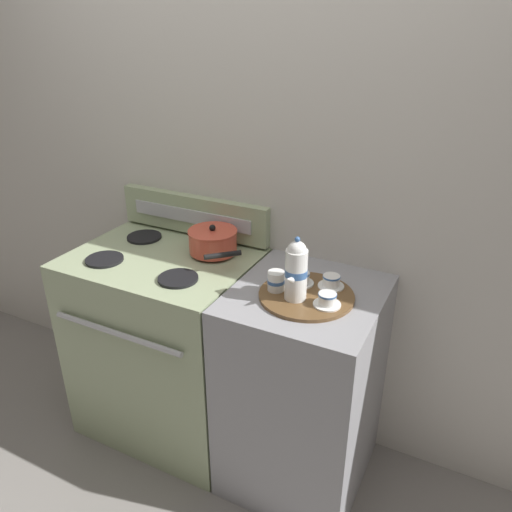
{
  "coord_description": "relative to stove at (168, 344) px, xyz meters",
  "views": [
    {
      "loc": [
        0.97,
        -1.56,
        1.88
      ],
      "look_at": [
        0.16,
        0.05,
        1.01
      ],
      "focal_mm": 35.0,
      "sensor_mm": 36.0,
      "label": 1
    }
  ],
  "objects": [
    {
      "name": "saucepan",
      "position": [
        0.19,
        0.13,
        0.52
      ],
      "size": [
        0.3,
        0.3,
        0.13
      ],
      "color": "#D14C38",
      "rests_on": "stove"
    },
    {
      "name": "serving_tray",
      "position": [
        0.7,
        -0.03,
        0.47
      ],
      "size": [
        0.36,
        0.36,
        0.01
      ],
      "color": "brown",
      "rests_on": "side_counter"
    },
    {
      "name": "teapot",
      "position": [
        0.67,
        -0.08,
        0.59
      ],
      "size": [
        0.08,
        0.13,
        0.25
      ],
      "color": "white",
      "rests_on": "serving_tray"
    },
    {
      "name": "teacup_right",
      "position": [
        0.79,
        -0.07,
        0.5
      ],
      "size": [
        0.1,
        0.1,
        0.05
      ],
      "color": "white",
      "rests_on": "serving_tray"
    },
    {
      "name": "control_panel",
      "position": [
        0.0,
        0.28,
        0.57
      ],
      "size": [
        0.78,
        0.05,
        0.18
      ],
      "color": "#9EAD84",
      "rests_on": "stove"
    },
    {
      "name": "ground_plane",
      "position": [
        0.29,
        0.0,
        -0.46
      ],
      "size": [
        6.0,
        6.0,
        0.0
      ],
      "primitive_type": "plane",
      "color": "gray"
    },
    {
      "name": "creamer_jug",
      "position": [
        0.58,
        -0.06,
        0.51
      ],
      "size": [
        0.07,
        0.07,
        0.08
      ],
      "color": "white",
      "rests_on": "serving_tray"
    },
    {
      "name": "teacup_left",
      "position": [
        0.65,
        0.03,
        0.5
      ],
      "size": [
        0.1,
        0.1,
        0.05
      ],
      "color": "white",
      "rests_on": "serving_tray"
    },
    {
      "name": "teacup_front",
      "position": [
        0.76,
        0.06,
        0.5
      ],
      "size": [
        0.1,
        0.1,
        0.05
      ],
      "color": "white",
      "rests_on": "serving_tray"
    },
    {
      "name": "stove",
      "position": [
        0.0,
        0.0,
        0.0
      ],
      "size": [
        0.8,
        0.63,
        0.94
      ],
      "color": "#9EAD84",
      "rests_on": "ground"
    },
    {
      "name": "wall_back",
      "position": [
        0.29,
        0.33,
        0.64
      ],
      "size": [
        6.0,
        0.05,
        2.2
      ],
      "color": "beige",
      "rests_on": "ground"
    },
    {
      "name": "side_counter",
      "position": [
        0.69,
        0.0,
        -0.0
      ],
      "size": [
        0.56,
        0.6,
        0.93
      ],
      "color": "#939399",
      "rests_on": "ground"
    }
  ]
}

